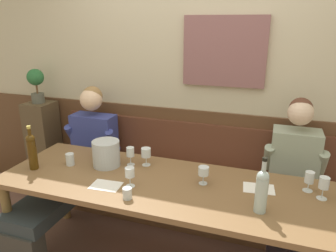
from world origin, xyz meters
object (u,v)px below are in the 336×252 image
water_tumbler_left (127,193)px  dining_table (161,191)px  person_center_right_seat (293,195)px  potted_plant (36,83)px  wine_bottle_green_tall (262,190)px  person_right_seat (75,164)px  ice_bucket (106,153)px  wine_glass_center_front (203,172)px  wine_glass_by_bottle (98,145)px  wine_glass_left_end (130,173)px  wall_bench (186,193)px  wine_glass_mid_left (324,184)px  wine_bottle_clear_water (32,150)px  wine_glass_mid_right (146,153)px  water_tumbler_center (70,159)px  wine_glass_near_bucket (309,178)px  wine_glass_center_rear (130,153)px

water_tumbler_left → dining_table: bearing=65.2°
dining_table → water_tumbler_left: bearing=-114.8°
person_center_right_seat → potted_plant: bearing=171.5°
wine_bottle_green_tall → person_right_seat: bearing=163.9°
ice_bucket → wine_glass_center_front: (0.80, -0.04, -0.01)m
wine_glass_by_bottle → water_tumbler_left: size_ratio=1.82×
wine_bottle_green_tall → wine_glass_by_bottle: bearing=162.6°
wine_bottle_green_tall → dining_table: bearing=167.4°
wine_glass_left_end → wine_bottle_green_tall: bearing=-1.9°
wall_bench → person_center_right_seat: bearing=-20.7°
ice_bucket → wine_glass_mid_left: size_ratio=1.40×
wine_glass_left_end → water_tumbler_left: wine_glass_left_end is taller
water_tumbler_left → wine_bottle_clear_water: bearing=169.5°
wine_glass_mid_right → ice_bucket: bearing=-160.1°
wall_bench → water_tumbler_center: (-0.79, -0.66, 0.53)m
ice_bucket → wine_glass_by_bottle: 0.23m
wine_bottle_clear_water → wine_glass_near_bucket: 2.03m
person_right_seat → wine_bottle_clear_water: bearing=-96.7°
water_tumbler_left → ice_bucket: bearing=133.2°
person_center_right_seat → wine_glass_mid_right: person_center_right_seat is taller
wine_bottle_green_tall → water_tumbler_center: 1.49m
person_center_right_seat → wine_glass_center_rear: bearing=-172.7°
wine_bottle_clear_water → wine_glass_mid_right: (0.81, 0.34, -0.05)m
person_right_seat → ice_bucket: 0.56m
water_tumbler_center → wine_bottle_clear_water: bearing=-146.7°
wall_bench → water_tumbler_left: 1.11m
person_center_right_seat → wine_glass_by_bottle: 1.60m
water_tumbler_left → wine_glass_mid_right: bearing=98.8°
potted_plant → wine_glass_near_bucket: bearing=-11.3°
wall_bench → water_tumbler_left: bearing=-97.6°
wine_glass_center_front → wine_glass_mid_right: wine_glass_mid_right is taller
water_tumbler_center → water_tumbler_left: 0.73m
ice_bucket → wine_glass_mid_right: bearing=19.9°
ice_bucket → wine_bottle_green_tall: wine_bottle_green_tall is taller
wine_bottle_clear_water → person_right_seat: bearing=83.3°
wall_bench → wine_glass_left_end: size_ratio=18.94×
wall_bench → person_right_seat: size_ratio=2.12×
wine_glass_left_end → wine_glass_near_bucket: 1.21m
wine_glass_mid_right → potted_plant: potted_plant is taller
wine_glass_near_bucket → ice_bucket: bearing=-176.7°
dining_table → wine_bottle_clear_water: size_ratio=6.78×
wine_glass_near_bucket → water_tumbler_center: bearing=-174.5°
potted_plant → wall_bench: bearing=-1.2°
ice_bucket → wine_glass_center_rear: ice_bucket is taller
wine_glass_near_bucket → wine_glass_center_front: bearing=-169.4°
wine_bottle_clear_water → water_tumbler_center: 0.29m
wine_glass_center_front → wine_glass_near_bucket: bearing=10.6°
wall_bench → dining_table: bearing=-90.0°
wine_bottle_green_tall → wine_glass_by_bottle: 1.43m
dining_table → wine_glass_center_front: (0.29, 0.07, 0.17)m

